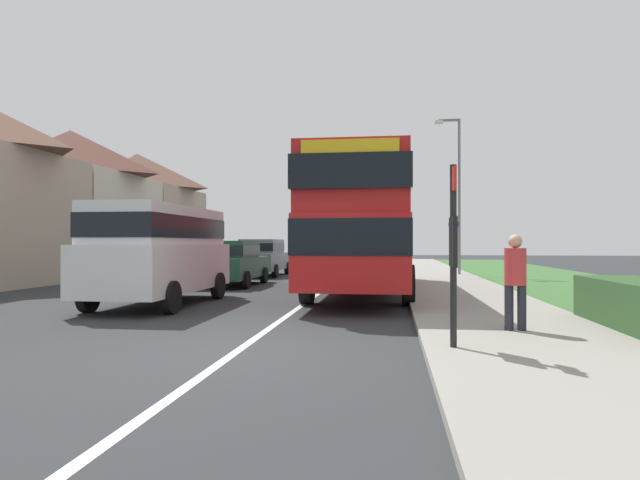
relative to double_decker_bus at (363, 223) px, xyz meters
name	(u,v)px	position (x,y,z in m)	size (l,w,h in m)	color
ground_plane	(239,350)	(-1.33, -8.83, -2.14)	(120.00, 120.00, 0.00)	#2D3033
lane_marking_centre	(316,295)	(-1.33, -0.83, -2.14)	(0.14, 60.00, 0.01)	silver
pavement_near_side	(475,303)	(2.87, -2.83, -2.08)	(3.20, 68.00, 0.12)	gray
double_decker_bus	(363,223)	(0.00, 0.00, 0.00)	(2.80, 11.00, 3.70)	red
parked_van_white	(160,247)	(-4.81, -3.68, -0.72)	(2.11, 5.10, 2.42)	silver
parked_car_dark_green	(231,261)	(-4.84, 2.28, -1.26)	(1.98, 4.16, 1.60)	#19472D
parked_car_grey	(263,256)	(-5.03, 7.89, -1.22)	(1.93, 4.50, 1.69)	slate
pedestrian_at_stop	(515,277)	(2.83, -7.26, -1.17)	(0.34, 0.34, 1.67)	#23232D
bus_stop_sign	(453,243)	(1.67, -8.81, -0.60)	(0.09, 0.52, 2.60)	black
cycle_route_sign	(454,245)	(3.43, 6.60, -0.72)	(0.44, 0.08, 2.52)	slate
street_lamp_mid	(457,186)	(3.78, 8.47, 1.96)	(1.14, 0.20, 7.12)	slate
house_terrace_far_side	(22,196)	(-14.41, 4.22, 1.32)	(6.36, 27.09, 6.93)	beige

